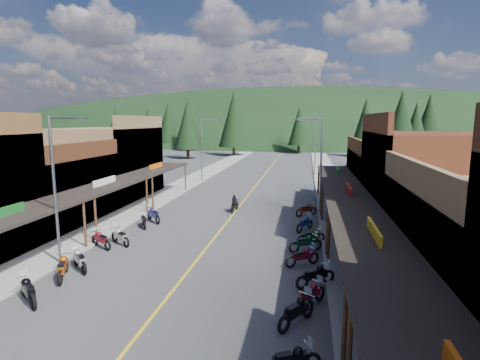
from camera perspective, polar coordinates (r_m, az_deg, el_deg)
The scene contains 43 objects.
ground at distance 25.27m, azimuth -3.95°, elevation -8.84°, with size 220.00×220.00×0.00m, color #38383A.
centerline at distance 44.39m, azimuth 2.32°, elevation -0.99°, with size 0.15×90.00×0.01m, color gold.
sidewalk_west at distance 46.34m, azimuth -8.40°, elevation -0.56°, with size 3.40×94.00×0.15m, color gray.
sidewalk_east at distance 44.07m, azimuth 13.60°, elevation -1.22°, with size 3.40×94.00×0.15m, color gray.
shop_west_2 at distance 32.24m, azimuth -27.66°, elevation -1.31°, with size 10.90×9.00×6.20m.
shop_west_3 at distance 40.04m, azimuth -19.42°, elevation 2.48°, with size 10.90×10.20×8.20m.
shop_east_2 at distance 26.56m, azimuth 27.23°, elevation -1.14°, with size 10.90×9.00×8.20m.
shop_east_3 at distance 35.87m, azimuth 22.64°, elevation -0.01°, with size 10.90×10.20×6.20m.
streetlight_0 at distance 21.81m, azimuth -26.17°, elevation -0.58°, with size 2.16×0.18×8.00m.
streetlight_1 at distance 47.21m, azimuth -5.73°, elevation 5.03°, with size 2.16×0.18×8.00m.
streetlight_2 at distance 31.49m, azimuth 11.98°, elevation 2.86°, with size 2.16×0.18×8.00m.
streetlight_3 at distance 53.42m, azimuth 11.28°, elevation 5.37°, with size 2.16×0.18×8.00m.
ridge_hill at distance 158.60m, azimuth 8.03°, elevation 6.20°, with size 310.00×140.00×60.00m, color black.
pine_0 at distance 96.88m, azimuth -18.34°, elevation 7.88°, with size 5.04×5.04×11.00m.
pine_1 at distance 97.98m, azimuth -7.74°, elevation 8.70°, with size 5.88×5.88×12.50m.
pine_2 at distance 82.85m, azimuth -0.96°, elevation 9.24°, with size 6.72×6.72×14.00m.
pine_3 at distance 89.33m, azimuth 8.99°, elevation 8.16°, with size 5.04×5.04×11.00m.
pine_4 at distance 84.18m, azimuth 18.58°, elevation 8.26°, with size 5.88×5.88×12.50m.
pine_5 at distance 99.36m, azimuth 26.85°, elevation 8.25°, with size 6.72×6.72×14.00m.
pine_7 at distance 106.29m, azimuth -10.89°, elevation 8.65°, with size 5.88×5.88×12.50m.
pine_8 at distance 69.21m, azimuth -13.78°, elevation 7.35°, with size 4.48×4.48×10.00m.
pine_9 at distance 70.67m, azimuth 25.16°, elevation 7.11°, with size 4.93×4.93×10.80m.
pine_10 at distance 77.11m, azimuth -8.02°, elevation 8.27°, with size 5.38×5.38×11.60m.
pine_11 at distance 62.90m, azimuth 23.30°, elevation 7.83°, with size 5.82×5.82×12.40m.
bike_west_3 at distance 18.93m, azimuth -29.59°, elevation -14.30°, with size 0.74×2.23×1.27m, color black, non-canonical shape.
bike_west_4 at distance 20.89m, azimuth -25.39°, elevation -11.76°, with size 0.76×2.27×1.30m, color #B4490C, non-canonical shape.
bike_west_5 at distance 21.63m, azimuth -23.27°, elevation -10.96°, with size 0.73×2.20×1.25m, color #9A999E, non-canonical shape.
bike_west_6 at distance 24.69m, azimuth -20.42°, elevation -8.39°, with size 0.69×2.08×1.19m, color maroon, non-canonical shape.
bike_west_7 at distance 24.92m, azimuth -17.81°, elevation -8.08°, with size 0.70×2.09×1.20m, color #ADACB2, non-canonical shape.
bike_west_8 at distance 28.36m, azimuth -14.51°, elevation -6.00°, with size 0.62×1.85×1.06m, color black, non-canonical shape.
bike_west_9 at distance 29.65m, azimuth -13.06°, elevation -5.06°, with size 0.75×2.25×1.29m, color navy, non-canonical shape.
bike_east_2 at distance 12.76m, azimuth 7.76°, elevation -25.42°, with size 0.65×1.96×1.12m, color black, non-canonical shape.
bike_east_3 at distance 15.24m, azimuth 8.63°, elevation -18.95°, with size 0.74×2.21×1.26m, color black, non-canonical shape.
bike_east_4 at distance 16.65m, azimuth 10.70°, elevation -16.69°, with size 0.67×2.01×1.15m, color maroon, non-canonical shape.
bike_east_5 at distance 18.46m, azimuth 11.44°, elevation -13.93°, with size 0.71×2.13×1.22m, color black, non-canonical shape.
bike_east_6 at distance 20.75m, azimuth 9.49°, elevation -11.31°, with size 0.68×2.04×1.16m, color maroon, non-canonical shape.
bike_east_7 at distance 22.87m, azimuth 9.96°, elevation -9.31°, with size 0.70×2.11×1.21m, color #0D432B, non-canonical shape.
bike_east_8 at distance 24.44m, azimuth 10.80°, elevation -8.27°, with size 0.63×1.90×1.09m, color #0D4217, non-canonical shape.
bike_east_9 at distance 27.05m, azimuth 9.85°, elevation -6.44°, with size 0.69×2.07×1.18m, color navy, non-canonical shape.
bike_east_10 at distance 31.19m, azimuth 10.07°, elevation -4.37°, with size 0.68×2.05×1.17m, color maroon, non-canonical shape.
rider_on_bike at distance 32.16m, azimuth -0.81°, elevation -3.79°, with size 0.86×2.04×1.51m.
pedestrian_east_a at distance 23.40m, azimuth 16.04°, elevation -8.13°, with size 0.61×0.40×1.67m, color #221F2E.
pedestrian_east_b at distance 39.74m, azimuth 12.20°, elevation -0.78°, with size 0.92×0.53×1.90m, color brown.
Camera 1 is at (5.91, -23.30, 7.77)m, focal length 28.00 mm.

